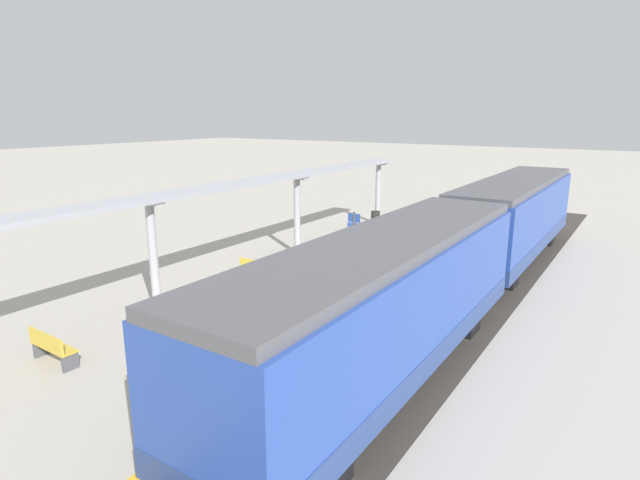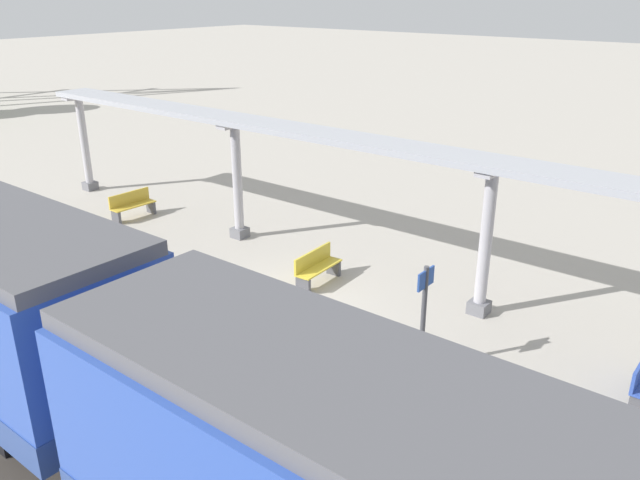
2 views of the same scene
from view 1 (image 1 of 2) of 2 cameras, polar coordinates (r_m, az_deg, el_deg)
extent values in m
plane|color=#AEA89C|center=(18.31, -1.66, -5.60)|extent=(176.00, 176.00, 0.00)
cube|color=gold|center=(16.77, 7.60, -7.58)|extent=(0.53, 30.44, 0.01)
cube|color=#38332D|center=(16.13, 13.63, -8.77)|extent=(3.20, 42.44, 0.01)
cube|color=#28469F|center=(23.13, 20.79, 2.59)|extent=(2.60, 11.68, 2.60)
cube|color=navy|center=(23.34, 20.57, 0.13)|extent=(2.63, 11.70, 0.55)
cube|color=#515156|center=(22.92, 21.09, 6.08)|extent=(2.39, 11.68, 0.24)
cube|color=#1E262D|center=(23.39, 17.72, 3.73)|extent=(0.03, 10.75, 0.84)
cube|color=#1E262D|center=(26.27, 19.38, 3.41)|extent=(0.04, 1.10, 2.00)
cube|color=#1E262D|center=(23.49, 17.61, 2.39)|extent=(0.04, 1.10, 2.00)
cube|color=#1E262D|center=(20.74, 15.37, 1.08)|extent=(0.04, 1.10, 2.00)
cube|color=black|center=(19.97, 17.98, -3.66)|extent=(2.21, 0.90, 0.64)
cube|color=black|center=(27.05, 22.27, 0.47)|extent=(2.21, 0.90, 0.64)
cube|color=#28469F|center=(11.81, 7.18, -6.88)|extent=(2.60, 11.68, 2.60)
cube|color=navy|center=(12.21, 7.04, -11.39)|extent=(2.63, 11.70, 0.55)
cube|color=#515156|center=(11.39, 7.40, -0.19)|extent=(2.39, 11.68, 0.24)
cube|color=#1E262D|center=(12.30, 1.72, -4.38)|extent=(0.03, 10.75, 0.84)
cube|color=#1E262D|center=(14.92, 7.58, -3.45)|extent=(0.04, 1.10, 2.00)
cube|color=#1E262D|center=(12.49, 1.68, -6.83)|extent=(0.04, 1.10, 2.00)
cube|color=#1E262D|center=(10.31, -7.04, -11.59)|extent=(0.04, 1.10, 2.00)
cube|color=black|center=(9.75, -3.72, -22.55)|extent=(2.21, 0.90, 0.64)
cube|color=black|center=(15.62, 13.15, -8.24)|extent=(2.21, 0.90, 0.64)
cube|color=slate|center=(29.45, 6.39, 2.12)|extent=(0.44, 0.44, 0.30)
cylinder|color=#AEABB2|center=(29.16, 6.48, 5.37)|extent=(0.28, 0.28, 3.07)
cube|color=#AEABB2|center=(28.97, 6.57, 8.49)|extent=(1.10, 0.36, 0.12)
cube|color=slate|center=(22.92, -2.54, -1.20)|extent=(0.44, 0.44, 0.30)
cylinder|color=#AEABB2|center=(22.54, -2.58, 2.94)|extent=(0.28, 0.28, 3.07)
cube|color=#AEABB2|center=(22.29, -2.63, 6.97)|extent=(1.10, 0.36, 0.12)
cube|color=slate|center=(17.50, -17.72, -6.70)|extent=(0.44, 0.44, 0.30)
cylinder|color=#AEABB2|center=(17.01, -18.14, -1.37)|extent=(0.28, 0.28, 3.07)
cube|color=#AEABB2|center=(16.68, -18.55, 3.93)|extent=(1.10, 0.36, 0.12)
cube|color=#A8AAB2|center=(19.26, -9.51, 6.13)|extent=(1.20, 24.30, 0.16)
cube|color=#314EAC|center=(25.47, 4.77, 0.97)|extent=(1.50, 0.45, 0.04)
cube|color=#314EAC|center=(25.25, 4.58, 1.38)|extent=(1.50, 0.07, 0.40)
cube|color=#4C4C51|center=(25.83, 3.45, 0.66)|extent=(0.10, 0.40, 0.42)
cube|color=#4C4C51|center=(25.22, 6.10, 0.28)|extent=(0.10, 0.40, 0.42)
cube|color=gold|center=(19.26, -6.77, -3.33)|extent=(1.52, 0.52, 0.04)
cube|color=gold|center=(19.05, -7.13, -2.84)|extent=(1.50, 0.14, 0.40)
cube|color=#4C4C51|center=(19.72, -8.32, -3.67)|extent=(0.12, 0.40, 0.42)
cube|color=#4C4C51|center=(18.95, -5.12, -4.30)|extent=(0.12, 0.40, 0.42)
cube|color=gold|center=(14.68, -27.52, -10.49)|extent=(1.51, 0.48, 0.04)
cube|color=gold|center=(14.52, -28.29, -9.90)|extent=(1.50, 0.10, 0.40)
cube|color=#4C4C51|center=(15.33, -28.64, -10.54)|extent=(0.11, 0.40, 0.42)
cube|color=#4C4C51|center=(14.22, -26.11, -12.12)|extent=(0.11, 0.40, 0.42)
cylinder|color=#292724|center=(28.08, 6.19, 2.25)|extent=(0.48, 0.48, 0.97)
cylinder|color=#4C4C51|center=(21.27, 3.79, 0.24)|extent=(0.10, 0.10, 2.20)
cube|color=#284C9E|center=(21.09, 3.83, 2.48)|extent=(0.56, 0.04, 0.36)
cylinder|color=#4B633E|center=(19.19, 7.83, -3.49)|extent=(0.11, 0.11, 0.84)
cylinder|color=#4B633E|center=(19.06, 7.53, -3.60)|extent=(0.11, 0.11, 0.84)
cube|color=#4C6E41|center=(18.92, 7.76, -1.42)|extent=(0.30, 0.52, 0.63)
sphere|color=beige|center=(18.82, 7.80, -0.16)|extent=(0.23, 0.23, 0.23)
camera|label=2|loc=(23.22, 33.39, 14.00)|focal=35.76mm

